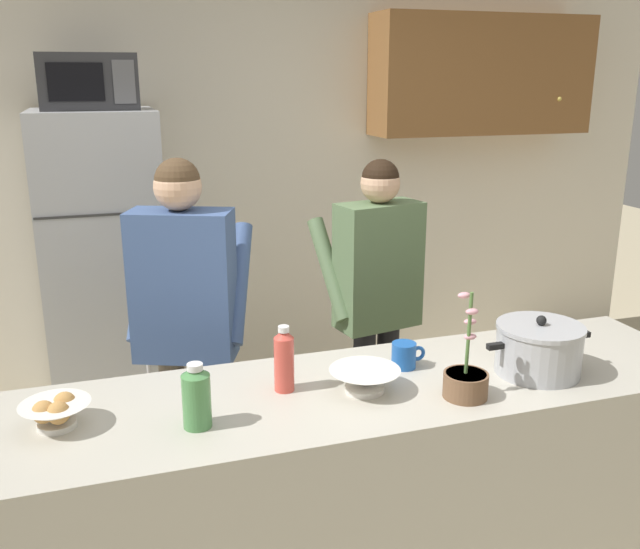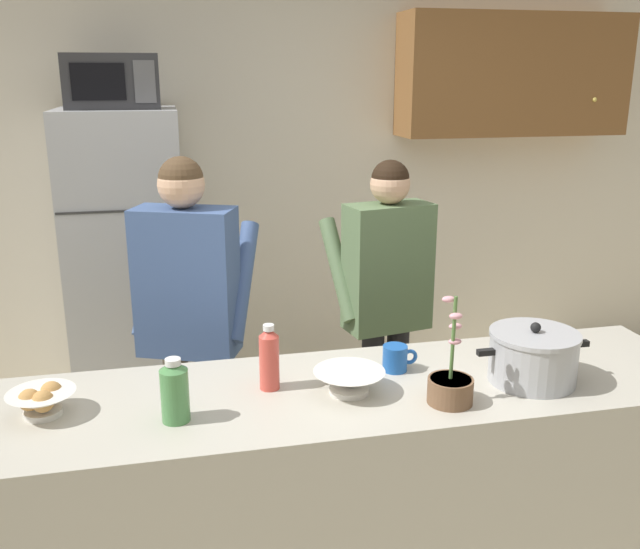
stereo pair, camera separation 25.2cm
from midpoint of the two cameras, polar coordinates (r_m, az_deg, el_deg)
back_wall_unit at (r=4.48m, az=0.15°, el=9.11°), size 6.00×0.48×2.60m
kitchen_island at (r=2.66m, az=5.60°, el=-18.28°), size 2.57×0.68×0.92m
refrigerator at (r=4.07m, az=-13.87°, el=0.47°), size 0.64×0.68×1.78m
microwave at (r=3.90m, az=-14.92°, el=15.14°), size 0.48×0.37×0.28m
person_near_pot at (r=2.98m, az=-8.44°, el=-2.28°), size 0.60×0.55×1.65m
person_by_sink at (r=3.35m, az=7.65°, el=-0.94°), size 0.54×0.48×1.59m
cooking_pot at (r=2.57m, az=19.90°, el=-6.43°), size 0.42×0.31×0.22m
coffee_mug at (r=2.55m, az=9.12°, el=-6.88°), size 0.13×0.09×0.10m
bread_bowl at (r=2.33m, az=-19.12°, el=-9.89°), size 0.21×0.21×0.10m
empty_bowl at (r=2.36m, az=5.51°, el=-8.73°), size 0.24×0.24×0.08m
bottle_near_edge at (r=2.18m, az=-8.65°, el=-9.53°), size 0.09×0.09×0.21m
bottle_mid_counter at (r=2.36m, az=-1.15°, el=-6.94°), size 0.07×0.07×0.23m
potted_orchid at (r=2.35m, az=13.80°, el=-8.96°), size 0.15×0.15×0.37m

